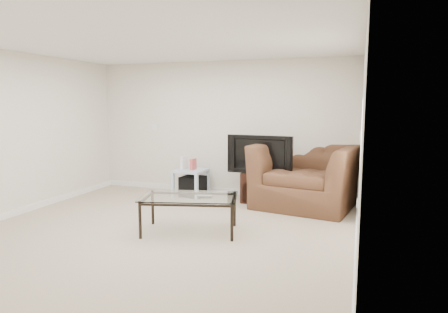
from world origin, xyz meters
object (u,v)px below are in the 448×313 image
(tv_stand, at_px, (261,188))
(recliner, at_px, (306,165))
(coffee_table, at_px, (190,214))
(subwoofer, at_px, (193,187))
(side_table, at_px, (191,183))
(television, at_px, (261,154))

(tv_stand, distance_m, recliner, 0.87)
(recliner, relative_size, coffee_table, 1.27)
(tv_stand, xyz_separation_m, coffee_table, (-0.53, -1.89, -0.02))
(subwoofer, xyz_separation_m, recliner, (2.06, -0.02, 0.52))
(tv_stand, height_order, coffee_table, tv_stand)
(side_table, xyz_separation_m, coffee_table, (0.81, -1.89, -0.01))
(tv_stand, height_order, recliner, recliner)
(side_table, distance_m, recliner, 2.14)
(side_table, bearing_deg, subwoofer, 29.61)
(television, distance_m, coffee_table, 2.03)
(recliner, bearing_deg, side_table, -170.11)
(side_table, height_order, subwoofer, side_table)
(tv_stand, relative_size, side_table, 1.19)
(television, bearing_deg, subwoofer, -177.97)
(tv_stand, bearing_deg, recliner, 4.27)
(side_table, height_order, recliner, recliner)
(tv_stand, xyz_separation_m, subwoofer, (-1.31, 0.02, -0.08))
(subwoofer, xyz_separation_m, coffee_table, (0.78, -1.91, 0.06))
(side_table, xyz_separation_m, subwoofer, (0.03, 0.02, -0.08))
(subwoofer, relative_size, coffee_table, 0.31)
(recliner, height_order, coffee_table, recliner)
(tv_stand, relative_size, recliner, 0.40)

